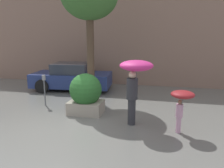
{
  "coord_description": "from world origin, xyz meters",
  "views": [
    {
      "loc": [
        2.61,
        -5.94,
        2.74
      ],
      "look_at": [
        0.87,
        1.6,
        1.05
      ],
      "focal_mm": 35.0,
      "sensor_mm": 36.0,
      "label": 1
    }
  ],
  "objects_px": {
    "person_adult": "(135,75)",
    "person_child": "(182,99)",
    "parked_car_near": "(72,77)",
    "parking_meter": "(44,84)",
    "planter_box": "(86,94)"
  },
  "relations": [
    {
      "from": "person_child",
      "to": "person_adult",
      "type": "bearing_deg",
      "value": -136.23
    },
    {
      "from": "parked_car_near",
      "to": "planter_box",
      "type": "bearing_deg",
      "value": -154.62
    },
    {
      "from": "person_adult",
      "to": "parking_meter",
      "type": "relative_size",
      "value": 1.65
    },
    {
      "from": "person_adult",
      "to": "person_child",
      "type": "height_order",
      "value": "person_adult"
    },
    {
      "from": "planter_box",
      "to": "parking_meter",
      "type": "height_order",
      "value": "planter_box"
    },
    {
      "from": "person_child",
      "to": "parked_car_near",
      "type": "relative_size",
      "value": 0.31
    },
    {
      "from": "person_adult",
      "to": "parked_car_near",
      "type": "height_order",
      "value": "person_adult"
    },
    {
      "from": "person_adult",
      "to": "person_child",
      "type": "xyz_separation_m",
      "value": [
        1.36,
        -0.3,
        -0.58
      ]
    },
    {
      "from": "planter_box",
      "to": "parking_meter",
      "type": "xyz_separation_m",
      "value": [
        -1.92,
        0.5,
        0.17
      ]
    },
    {
      "from": "person_child",
      "to": "parked_car_near",
      "type": "distance_m",
      "value": 6.75
    },
    {
      "from": "planter_box",
      "to": "person_child",
      "type": "bearing_deg",
      "value": -17.51
    },
    {
      "from": "planter_box",
      "to": "parked_car_near",
      "type": "bearing_deg",
      "value": 120.47
    },
    {
      "from": "planter_box",
      "to": "person_child",
      "type": "relative_size",
      "value": 1.15
    },
    {
      "from": "person_adult",
      "to": "person_child",
      "type": "distance_m",
      "value": 1.51
    },
    {
      "from": "person_child",
      "to": "parking_meter",
      "type": "bearing_deg",
      "value": -140.32
    }
  ]
}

